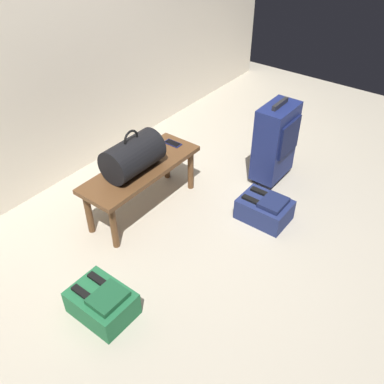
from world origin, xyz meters
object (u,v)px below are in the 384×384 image
(cell_phone, at_px, (173,143))
(suitcase_upright_navy, at_px, (275,141))
(backpack_navy, at_px, (265,209))
(backpack_green, at_px, (102,303))
(duffel_bag_black, at_px, (133,156))
(bench, at_px, (141,173))

(cell_phone, bearing_deg, suitcase_upright_navy, -46.98)
(backpack_navy, relative_size, backpack_green, 1.00)
(cell_phone, distance_m, backpack_navy, 0.90)
(cell_phone, distance_m, backpack_green, 1.42)
(backpack_navy, bearing_deg, cell_phone, 94.89)
(duffel_bag_black, distance_m, suitcase_upright_navy, 1.22)
(suitcase_upright_navy, bearing_deg, bench, 148.27)
(bench, bearing_deg, cell_phone, 2.58)
(bench, distance_m, duffel_bag_black, 0.21)
(bench, distance_m, cell_phone, 0.40)
(duffel_bag_black, xyz_separation_m, backpack_green, (-0.82, -0.48, -0.44))
(duffel_bag_black, xyz_separation_m, suitcase_upright_navy, (1.05, -0.60, -0.16))
(backpack_green, bearing_deg, backpack_navy, -14.09)
(duffel_bag_black, relative_size, backpack_green, 1.16)
(bench, distance_m, suitcase_upright_navy, 1.15)
(suitcase_upright_navy, bearing_deg, cell_phone, 133.02)
(duffel_bag_black, bearing_deg, cell_phone, 2.19)
(duffel_bag_black, relative_size, cell_phone, 3.06)
(cell_phone, bearing_deg, duffel_bag_black, -177.81)
(backpack_green, bearing_deg, duffel_bag_black, 30.40)
(duffel_bag_black, xyz_separation_m, backpack_navy, (0.54, -0.82, -0.44))
(duffel_bag_black, distance_m, backpack_navy, 1.08)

